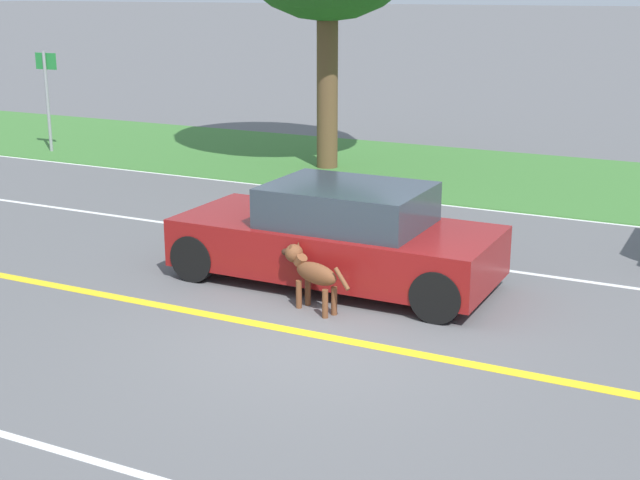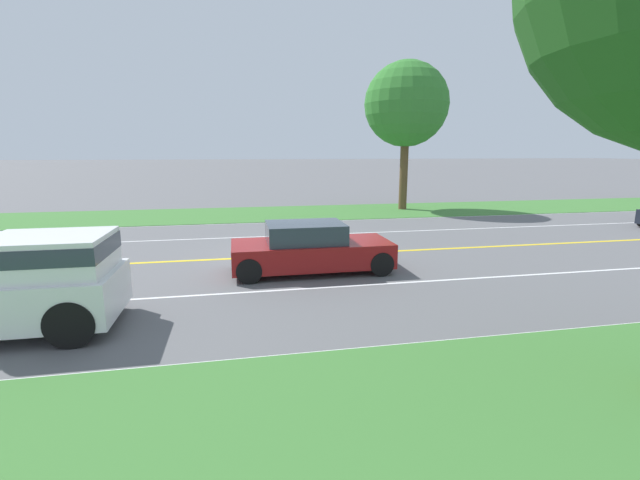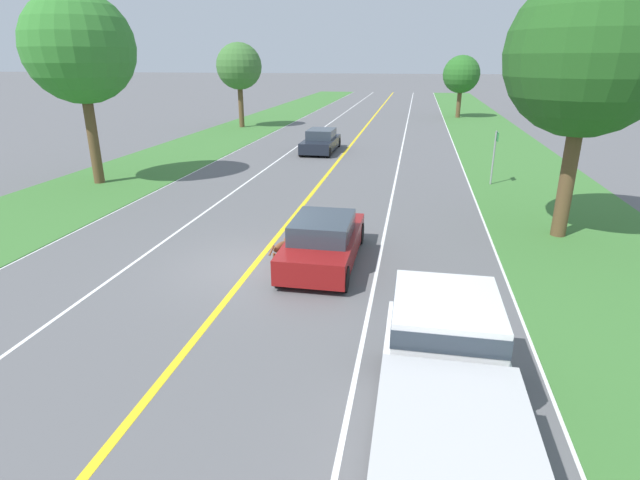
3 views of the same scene
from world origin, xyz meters
name	(u,v)px [view 2 (image 2 of 3)]	position (x,y,z in m)	size (l,w,h in m)	color
ground_plane	(281,256)	(0.00, 0.00, 0.00)	(400.00, 400.00, 0.00)	#5B5B5E
centre_divider_line	(281,256)	(0.00, 0.00, 0.00)	(0.18, 160.00, 0.01)	yellow
lane_edge_line_right	(325,353)	(7.00, 0.00, 0.00)	(0.14, 160.00, 0.01)	white
lane_edge_line_left	(266,223)	(-7.00, 0.00, 0.00)	(0.14, 160.00, 0.01)	white
lane_dash_same_dir	(296,289)	(3.50, 0.00, 0.00)	(0.10, 160.00, 0.01)	white
lane_dash_oncoming	(272,236)	(-3.50, 0.00, 0.00)	(0.10, 160.00, 0.01)	white
grass_verge_left	(262,214)	(-10.00, 0.00, 0.01)	(6.00, 160.00, 0.03)	#3D7533
ego_car	(310,249)	(1.92, 0.64, 0.66)	(1.91, 4.48, 1.41)	maroon
dog	(299,245)	(0.77, 0.48, 0.51)	(0.53, 1.19, 0.83)	brown
roadside_tree_left_near	(406,105)	(-10.35, 8.37, 6.01)	(4.78, 4.78, 8.43)	brown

